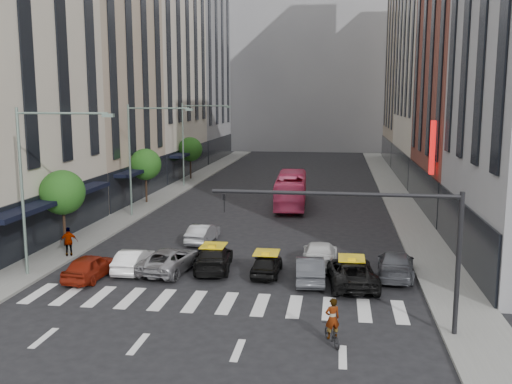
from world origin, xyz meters
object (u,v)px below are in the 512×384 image
at_px(bus, 291,190).
at_px(streetlamp_far, 191,133).
at_px(car_white_front, 134,260).
at_px(motorcycle, 332,335).
at_px(taxi_left, 214,258).
at_px(pedestrian_far, 69,242).
at_px(taxi_center, 267,264).
at_px(car_red, 90,267).
at_px(streetlamp_mid, 141,145).
at_px(streetlamp_near, 37,169).

bearing_deg(bus, streetlamp_far, -41.46).
distance_m(car_white_front, bus, 22.11).
height_order(bus, motorcycle, bus).
bearing_deg(motorcycle, bus, -104.62).
distance_m(taxi_left, motorcycle, 11.31).
relative_size(motorcycle, pedestrian_far, 0.86).
distance_m(streetlamp_far, taxi_left, 31.10).
bearing_deg(pedestrian_far, bus, -149.49).
height_order(taxi_center, motorcycle, taxi_center).
height_order(car_red, car_white_front, car_red).
bearing_deg(streetlamp_far, streetlamp_mid, -90.00).
height_order(streetlamp_far, bus, streetlamp_far).
xyz_separation_m(car_white_front, motorcycle, (11.16, -8.18, -0.23)).
distance_m(streetlamp_mid, taxi_center, 19.06).
height_order(car_white_front, bus, bus).
xyz_separation_m(car_white_front, taxi_center, (7.48, 0.35, -0.01)).
bearing_deg(taxi_left, streetlamp_near, 9.94).
xyz_separation_m(taxi_center, motorcycle, (3.68, -8.53, -0.22)).
height_order(taxi_left, taxi_center, taxi_left).
height_order(car_red, taxi_center, car_red).
relative_size(taxi_left, pedestrian_far, 2.72).
bearing_deg(taxi_left, car_red, 15.81).
relative_size(streetlamp_mid, car_red, 2.24).
height_order(streetlamp_far, car_white_front, streetlamp_far).
bearing_deg(streetlamp_near, bus, 62.96).
distance_m(taxi_center, pedestrian_far, 12.41).
bearing_deg(streetlamp_near, motorcycle, -22.35).
bearing_deg(taxi_center, motorcycle, 114.26).
distance_m(streetlamp_near, car_white_front, 7.13).
height_order(streetlamp_near, car_white_front, streetlamp_near).
height_order(streetlamp_near, motorcycle, streetlamp_near).
xyz_separation_m(car_red, taxi_center, (9.30, 2.04, -0.06)).
bearing_deg(taxi_center, streetlamp_far, -67.27).
bearing_deg(motorcycle, pedestrian_far, -54.99).
relative_size(car_white_front, bus, 0.36).
distance_m(streetlamp_far, car_red, 32.46).
height_order(streetlamp_mid, pedestrian_far, streetlamp_mid).
xyz_separation_m(car_white_front, bus, (7.11, 20.92, 0.86)).
bearing_deg(streetlamp_near, streetlamp_mid, 90.00).
xyz_separation_m(taxi_left, taxi_center, (3.08, -0.53, -0.07)).
height_order(car_red, motorcycle, car_red).
relative_size(taxi_left, motorcycle, 3.16).
bearing_deg(car_white_front, motorcycle, 143.02).
xyz_separation_m(streetlamp_far, taxi_center, (11.94, -29.89, -5.28)).
relative_size(car_white_front, taxi_left, 0.80).
relative_size(streetlamp_near, taxi_left, 1.87).
bearing_deg(streetlamp_mid, streetlamp_near, -90.00).
xyz_separation_m(bus, motorcycle, (4.05, -29.10, -1.09)).
relative_size(streetlamp_far, car_white_front, 2.34).
xyz_separation_m(streetlamp_mid, motorcycle, (15.62, -22.42, -5.50)).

